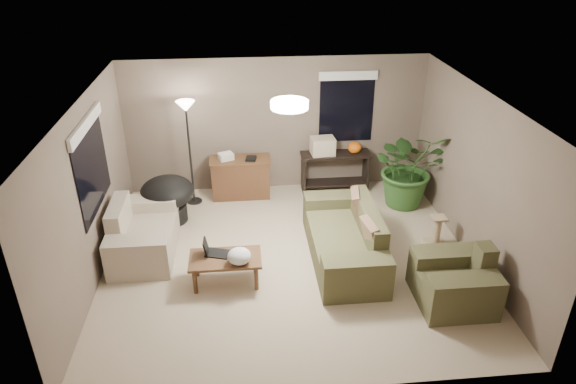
{
  "coord_description": "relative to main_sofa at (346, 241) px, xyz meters",
  "views": [
    {
      "loc": [
        -0.64,
        -6.43,
        4.51
      ],
      "look_at": [
        0.0,
        0.2,
        1.05
      ],
      "focal_mm": 32.0,
      "sensor_mm": 36.0,
      "label": 1
    }
  ],
  "objects": [
    {
      "name": "room_shell",
      "position": [
        -0.86,
        0.02,
        0.96
      ],
      "size": [
        5.5,
        5.5,
        5.5
      ],
      "color": "tan",
      "rests_on": "ground"
    },
    {
      "name": "main_sofa",
      "position": [
        0.0,
        0.0,
        0.0
      ],
      "size": [
        0.95,
        2.2,
        0.85
      ],
      "color": "brown",
      "rests_on": "ground"
    },
    {
      "name": "throw_pillows",
      "position": [
        0.26,
        0.0,
        0.36
      ],
      "size": [
        0.3,
        1.38,
        0.47
      ],
      "color": "#8C7251",
      "rests_on": "main_sofa"
    },
    {
      "name": "loveseat",
      "position": [
        -3.09,
        0.47,
        0.0
      ],
      "size": [
        0.9,
        1.6,
        0.85
      ],
      "color": "beige",
      "rests_on": "ground"
    },
    {
      "name": "armchair",
      "position": [
        1.24,
        -1.14,
        0.0
      ],
      "size": [
        0.95,
        1.0,
        0.85
      ],
      "color": "#4D4B2E",
      "rests_on": "ground"
    },
    {
      "name": "coffee_table",
      "position": [
        -1.8,
        -0.45,
        0.06
      ],
      "size": [
        1.0,
        0.55,
        0.42
      ],
      "color": "brown",
      "rests_on": "ground"
    },
    {
      "name": "laptop",
      "position": [
        -1.97,
        -0.35,
        0.19
      ],
      "size": [
        0.39,
        0.32,
        0.24
      ],
      "color": "black",
      "rests_on": "coffee_table"
    },
    {
      "name": "plastic_bag",
      "position": [
        -1.6,
        -0.6,
        0.24
      ],
      "size": [
        0.4,
        0.38,
        0.23
      ],
      "primitive_type": "ellipsoid",
      "rotation": [
        0.0,
        0.0,
        0.34
      ],
      "color": "white",
      "rests_on": "coffee_table"
    },
    {
      "name": "desk",
      "position": [
        -1.55,
        2.18,
        0.08
      ],
      "size": [
        1.1,
        0.5,
        0.75
      ],
      "color": "brown",
      "rests_on": "ground"
    },
    {
      "name": "desk_papers",
      "position": [
        -1.71,
        2.17,
        0.51
      ],
      "size": [
        0.71,
        0.31,
        0.12
      ],
      "color": "silver",
      "rests_on": "desk"
    },
    {
      "name": "console_table",
      "position": [
        0.23,
        2.27,
        0.14
      ],
      "size": [
        1.3,
        0.4,
        0.75
      ],
      "color": "black",
      "rests_on": "ground"
    },
    {
      "name": "pumpkin",
      "position": [
        0.58,
        2.27,
        0.56
      ],
      "size": [
        0.31,
        0.31,
        0.21
      ],
      "primitive_type": "ellipsoid",
      "rotation": [
        0.0,
        0.0,
        0.28
      ],
      "color": "orange",
      "rests_on": "console_table"
    },
    {
      "name": "cardboard_box",
      "position": [
        -0.02,
        2.27,
        0.61
      ],
      "size": [
        0.45,
        0.35,
        0.32
      ],
      "primitive_type": "cube",
      "rotation": [
        0.0,
        0.0,
        0.08
      ],
      "color": "beige",
      "rests_on": "console_table"
    },
    {
      "name": "papasan_chair",
      "position": [
        -2.79,
        1.39,
        0.17
      ],
      "size": [
        0.99,
        0.99,
        0.8
      ],
      "color": "black",
      "rests_on": "ground"
    },
    {
      "name": "floor_lamp",
      "position": [
        -2.42,
        2.02,
        1.3
      ],
      "size": [
        0.32,
        0.32,
        1.91
      ],
      "color": "black",
      "rests_on": "ground"
    },
    {
      "name": "ceiling_fixture",
      "position": [
        -0.86,
        0.02,
        2.15
      ],
      "size": [
        0.5,
        0.5,
        0.1
      ],
      "primitive_type": "cylinder",
      "color": "white",
      "rests_on": "room_shell"
    },
    {
      "name": "houseplant",
      "position": [
        1.42,
        1.59,
        0.27
      ],
      "size": [
        1.31,
        1.46,
        1.13
      ],
      "primitive_type": "imported",
      "color": "#2D5923",
      "rests_on": "ground"
    },
    {
      "name": "cat_scratching_post",
      "position": [
        1.5,
        0.21,
        -0.08
      ],
      "size": [
        0.32,
        0.32,
        0.5
      ],
      "color": "tan",
      "rests_on": "ground"
    },
    {
      "name": "window_left",
      "position": [
        -3.59,
        0.32,
        1.49
      ],
      "size": [
        0.05,
        1.56,
        1.33
      ],
      "color": "black",
      "rests_on": "room_shell"
    },
    {
      "name": "window_back",
      "position": [
        0.44,
        2.5,
        1.49
      ],
      "size": [
        1.06,
        0.05,
        1.33
      ],
      "color": "black",
      "rests_on": "room_shell"
    }
  ]
}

